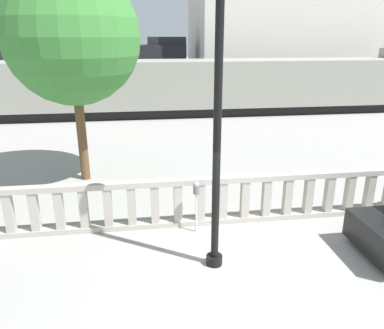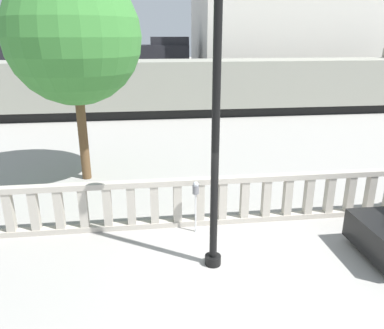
% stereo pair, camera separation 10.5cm
% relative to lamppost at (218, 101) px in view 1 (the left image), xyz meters
% --- Properties ---
extents(ground_plane, '(160.00, 160.00, 0.00)m').
position_rel_lamppost_xyz_m(ground_plane, '(0.57, -0.68, -3.48)').
color(ground_plane, gray).
extents(balustrade, '(12.16, 0.24, 1.26)m').
position_rel_lamppost_xyz_m(balustrade, '(0.57, 1.80, -2.85)').
color(balustrade, '#ADA599').
rests_on(balustrade, ground).
extents(lamppost, '(0.40, 0.40, 6.09)m').
position_rel_lamppost_xyz_m(lamppost, '(0.00, 0.00, 0.00)').
color(lamppost, black).
rests_on(lamppost, ground).
extents(parking_meter, '(0.16, 0.16, 1.33)m').
position_rel_lamppost_xyz_m(parking_meter, '(-0.17, 1.43, -2.43)').
color(parking_meter, silver).
rests_on(parking_meter, ground).
extents(train_near, '(28.11, 3.09, 3.81)m').
position_rel_lamppost_xyz_m(train_near, '(3.70, 15.91, -1.79)').
color(train_near, black).
rests_on(train_near, ground).
extents(train_far, '(18.81, 2.75, 4.49)m').
position_rel_lamppost_xyz_m(train_far, '(-7.01, 23.70, -1.44)').
color(train_far, black).
rests_on(train_far, ground).
extents(tree_left, '(4.10, 4.10, 6.61)m').
position_rel_lamppost_xyz_m(tree_left, '(-3.35, 5.54, 1.07)').
color(tree_left, brown).
rests_on(tree_left, ground).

